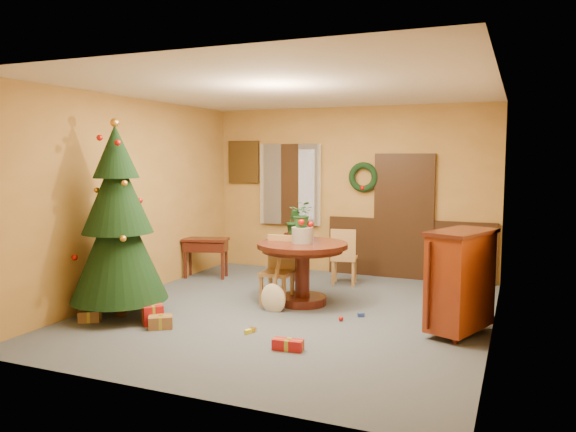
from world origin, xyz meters
The scene contains 21 objects.
room_envelope centered at (0.21, 2.70, 1.12)m, with size 5.50×5.50×5.50m.
dining_table centered at (-0.01, 0.47, 0.60)m, with size 1.25×1.25×0.86m.
urn centered at (-0.01, 0.47, 0.97)m, with size 0.29×0.29×0.22m, color slate.
centerpiece_plant centered at (-0.01, 0.47, 1.26)m, with size 0.33×0.29×0.37m, color #1E4C23.
chair_near centered at (-0.33, 0.40, 0.51)m, with size 0.42×0.42×0.95m.
chair_far centered at (0.18, 1.81, 0.49)m, with size 0.46×0.46×0.91m.
guitar centered at (-0.23, -0.02, 0.42)m, with size 0.36×0.17×0.84m, color beige, non-canonical shape.
plant_stand centered at (-0.68, 1.77, 0.49)m, with size 0.31×0.31×0.79m.
stand_plant centered at (-0.68, 1.77, 1.00)m, with size 0.22×0.18×0.40m, color #19471E.
christmas_tree centered at (-1.95, -0.99, 1.20)m, with size 1.22×1.22×2.52m.
writing_desk centered at (-2.15, 1.46, 0.51)m, with size 0.83×0.56×0.67m.
sideboard centered at (2.15, -0.07, 0.65)m, with size 0.80×1.06×1.21m.
gift_a centered at (-1.17, -1.22, 0.07)m, with size 0.35×0.33×0.15m.
gift_b centered at (-1.37, -1.11, 0.12)m, with size 0.33×0.33×0.24m.
gift_c centered at (-2.15, -1.33, 0.07)m, with size 0.31×0.28×0.14m.
gift_d centered at (0.53, -1.34, 0.06)m, with size 0.33×0.16×0.12m.
toy_a centered at (0.92, 0.17, 0.03)m, with size 0.08×0.05×0.05m, color #2442A0.
toy_b centered at (0.47, -1.22, 0.03)m, with size 0.06×0.06×0.06m, color green.
toy_c centered at (-0.10, -1.01, 0.03)m, with size 0.08×0.05×0.05m, color yellow.
toy_d centered at (0.74, -0.11, 0.03)m, with size 0.06×0.06×0.06m, color red.
toy_e centered at (-0.09, -0.92, 0.03)m, with size 0.08×0.05×0.05m, color gold.
Camera 1 is at (2.76, -6.67, 2.04)m, focal length 35.00 mm.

